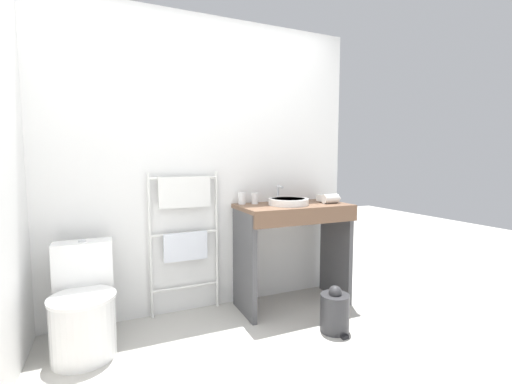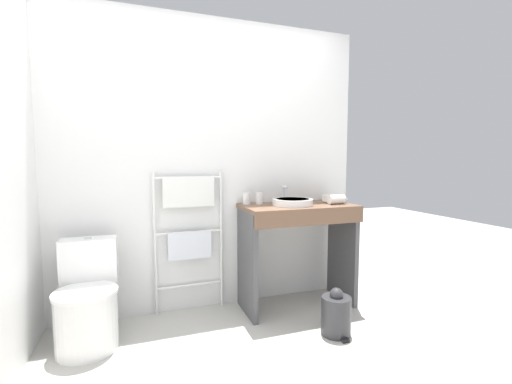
# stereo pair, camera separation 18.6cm
# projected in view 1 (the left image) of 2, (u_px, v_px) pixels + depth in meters

# --- Properties ---
(wall_back) EXTENTS (2.77, 0.12, 2.46)m
(wall_back) POSITION_uv_depth(u_px,v_px,m) (201.00, 165.00, 2.93)
(wall_back) COLOR white
(wall_back) RESTS_ON ground_plane
(toilet) EXTENTS (0.41, 0.54, 0.72)m
(toilet) POSITION_uv_depth(u_px,v_px,m) (83.00, 311.00, 2.26)
(toilet) COLOR white
(toilet) RESTS_ON ground_plane
(towel_radiator) EXTENTS (0.58, 0.06, 1.18)m
(towel_radiator) POSITION_uv_depth(u_px,v_px,m) (185.00, 222.00, 2.80)
(towel_radiator) COLOR white
(towel_radiator) RESTS_ON ground_plane
(vanity_counter) EXTENTS (0.96, 0.52, 0.90)m
(vanity_counter) POSITION_uv_depth(u_px,v_px,m) (294.00, 238.00, 2.97)
(vanity_counter) COLOR brown
(vanity_counter) RESTS_ON ground_plane
(sink_basin) EXTENTS (0.34, 0.34, 0.06)m
(sink_basin) POSITION_uv_depth(u_px,v_px,m) (289.00, 201.00, 2.91)
(sink_basin) COLOR white
(sink_basin) RESTS_ON vanity_counter
(faucet) EXTENTS (0.02, 0.10, 0.15)m
(faucet) POSITION_uv_depth(u_px,v_px,m) (279.00, 192.00, 3.07)
(faucet) COLOR silver
(faucet) RESTS_ON vanity_counter
(cup_near_wall) EXTENTS (0.06, 0.06, 0.10)m
(cup_near_wall) POSITION_uv_depth(u_px,v_px,m) (242.00, 198.00, 2.96)
(cup_near_wall) COLOR white
(cup_near_wall) RESTS_ON vanity_counter
(cup_near_edge) EXTENTS (0.06, 0.06, 0.10)m
(cup_near_edge) POSITION_uv_depth(u_px,v_px,m) (255.00, 198.00, 2.97)
(cup_near_edge) COLOR white
(cup_near_edge) RESTS_ON vanity_counter
(hair_dryer) EXTENTS (0.19, 0.18, 0.08)m
(hair_dryer) POSITION_uv_depth(u_px,v_px,m) (330.00, 198.00, 3.04)
(hair_dryer) COLOR white
(hair_dryer) RESTS_ON vanity_counter
(trash_bin) EXTENTS (0.22, 0.25, 0.35)m
(trash_bin) POSITION_uv_depth(u_px,v_px,m) (335.00, 311.00, 2.55)
(trash_bin) COLOR #333335
(trash_bin) RESTS_ON ground_plane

